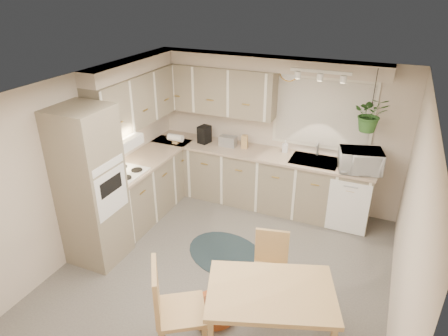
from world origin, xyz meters
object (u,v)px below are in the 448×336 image
at_px(chair_left, 181,309).
at_px(chair_back, 269,271).
at_px(braided_rug, 226,254).
at_px(pet_bed, 214,309).
at_px(microwave, 361,158).
at_px(dining_table, 269,320).

xyz_separation_m(chair_left, chair_back, (0.60, 0.97, -0.09)).
height_order(chair_left, braided_rug, chair_left).
xyz_separation_m(chair_left, pet_bed, (0.10, 0.54, -0.47)).
distance_m(chair_left, chair_back, 1.15).
bearing_deg(microwave, pet_bed, -130.69).
bearing_deg(dining_table, microwave, 79.73).
bearing_deg(chair_left, dining_table, 79.80).
height_order(chair_back, pet_bed, chair_back).
relative_size(dining_table, chair_back, 1.40).
xyz_separation_m(chair_left, braided_rug, (-0.19, 1.58, -0.52)).
distance_m(dining_table, microwave, 2.77).
bearing_deg(pet_bed, braided_rug, 105.90).
height_order(dining_table, microwave, microwave).
xyz_separation_m(chair_back, microwave, (0.68, 1.99, 0.70)).
distance_m(chair_back, microwave, 2.21).
bearing_deg(chair_left, pet_bed, 135.81).
xyz_separation_m(dining_table, chair_back, (-0.20, 0.63, 0.05)).
bearing_deg(chair_back, braided_rug, -49.62).
xyz_separation_m(dining_table, microwave, (0.47, 2.62, 0.76)).
relative_size(braided_rug, pet_bed, 2.27).
xyz_separation_m(chair_back, pet_bed, (-0.49, -0.44, -0.37)).
height_order(chair_left, chair_back, chair_left).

